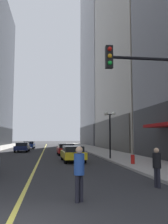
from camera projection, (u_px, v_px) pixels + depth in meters
name	position (u px, v px, depth m)	size (l,w,h in m)	color
ground_plane	(44.00, 150.00, 39.87)	(200.00, 200.00, 0.00)	#2D2D30
sidewalk_right	(94.00, 149.00, 40.99)	(4.50, 78.00, 0.15)	#ADA8A0
lane_centre_stripe	(44.00, 150.00, 39.87)	(0.16, 70.00, 0.01)	#E5D64C
building_right_far	(103.00, 3.00, 70.66)	(10.16, 26.00, 80.49)	gray
car_yellow	(73.00, 153.00, 21.18)	(1.89, 4.74, 1.32)	yellow
car_red	(66.00, 149.00, 28.76)	(2.02, 4.16, 1.32)	#B21919
car_navy	(22.00, 147.00, 35.27)	(1.87, 4.51, 1.32)	#141E4C
car_blue	(29.00, 145.00, 44.80)	(2.05, 4.35, 1.32)	navy
pedestrian_in_black_coat	(157.00, 164.00, 10.27)	(0.44, 0.44, 1.62)	black
pedestrian_in_blue_hoodie	(79.00, 169.00, 8.00)	(0.47, 0.47, 1.77)	black
traffic_light_near_right	(162.00, 95.00, 9.91)	(3.43, 0.35, 5.65)	black
street_lamp_right_mid	(110.00, 124.00, 22.90)	(1.06, 0.36, 4.43)	black
fire_hydrant_right	(133.00, 160.00, 17.97)	(0.28, 0.28, 0.80)	red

